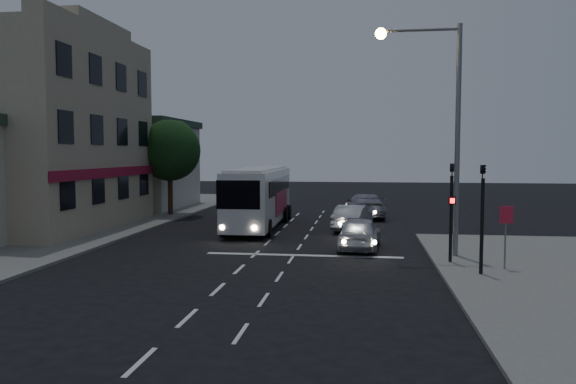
# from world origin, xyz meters

# --- Properties ---
(ground) EXTENTS (120.00, 120.00, 0.00)m
(ground) POSITION_xyz_m (0.00, 0.00, 0.00)
(ground) COLOR black
(sidewalk_far) EXTENTS (12.00, 50.00, 0.12)m
(sidewalk_far) POSITION_xyz_m (-13.00, 8.00, 0.06)
(sidewalk_far) COLOR slate
(sidewalk_far) RESTS_ON ground
(road_markings) EXTENTS (8.00, 30.55, 0.01)m
(road_markings) POSITION_xyz_m (1.29, 3.31, 0.00)
(road_markings) COLOR silver
(road_markings) RESTS_ON ground
(tour_bus) EXTENTS (2.59, 10.88, 3.33)m
(tour_bus) POSITION_xyz_m (-1.40, 10.46, 1.80)
(tour_bus) COLOR silver
(tour_bus) RESTS_ON ground
(car_suv) EXTENTS (2.00, 4.29, 1.42)m
(car_suv) POSITION_xyz_m (4.23, 3.80, 0.71)
(car_suv) COLOR silver
(car_suv) RESTS_ON ground
(car_sedan_a) EXTENTS (2.21, 4.39, 1.38)m
(car_sedan_a) POSITION_xyz_m (3.84, 9.60, 0.69)
(car_sedan_a) COLOR silver
(car_sedan_a) RESTS_ON ground
(car_sedan_b) EXTENTS (2.85, 5.57, 1.55)m
(car_sedan_b) POSITION_xyz_m (4.48, 15.80, 0.77)
(car_sedan_b) COLOR gray
(car_sedan_b) RESTS_ON ground
(traffic_signal_main) EXTENTS (0.25, 0.35, 4.10)m
(traffic_signal_main) POSITION_xyz_m (7.60, 0.78, 2.42)
(traffic_signal_main) COLOR black
(traffic_signal_main) RESTS_ON sidewalk_near
(traffic_signal_side) EXTENTS (0.18, 0.15, 4.10)m
(traffic_signal_side) POSITION_xyz_m (8.30, -1.20, 2.42)
(traffic_signal_side) COLOR black
(traffic_signal_side) RESTS_ON sidewalk_near
(regulatory_sign) EXTENTS (0.45, 0.12, 2.20)m
(regulatory_sign) POSITION_xyz_m (9.30, -0.24, 1.60)
(regulatory_sign) COLOR slate
(regulatory_sign) RESTS_ON sidewalk_near
(streetlight) EXTENTS (3.32, 0.44, 9.00)m
(streetlight) POSITION_xyz_m (7.34, 2.20, 5.73)
(streetlight) COLOR slate
(streetlight) RESTS_ON sidewalk_near
(main_building) EXTENTS (10.12, 12.00, 11.00)m
(main_building) POSITION_xyz_m (-13.96, 8.00, 5.16)
(main_building) COLOR tan
(main_building) RESTS_ON sidewalk_far
(low_building_north) EXTENTS (9.40, 9.40, 6.50)m
(low_building_north) POSITION_xyz_m (-13.50, 20.00, 3.39)
(low_building_north) COLOR beige
(low_building_north) RESTS_ON sidewalk_far
(street_tree) EXTENTS (4.00, 4.00, 6.20)m
(street_tree) POSITION_xyz_m (-8.21, 15.02, 4.50)
(street_tree) COLOR black
(street_tree) RESTS_ON sidewalk_far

